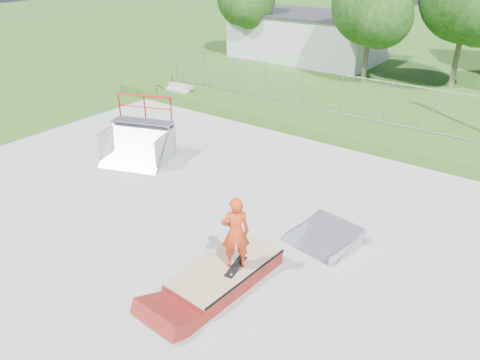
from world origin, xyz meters
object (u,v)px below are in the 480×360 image
(grind_box, at_px, (226,273))
(skater, at_px, (236,235))
(flat_bank_ramp, at_px, (324,237))
(quarter_pipe, at_px, (135,133))

(grind_box, height_order, skater, skater)
(flat_bank_ramp, bearing_deg, grind_box, -104.65)
(grind_box, height_order, flat_bank_ramp, flat_bank_ramp)
(quarter_pipe, height_order, flat_bank_ramp, quarter_pipe)
(grind_box, relative_size, quarter_pipe, 1.27)
(flat_bank_ramp, xyz_separation_m, skater, (-0.99, -2.72, 1.14))
(quarter_pipe, height_order, skater, quarter_pipe)
(flat_bank_ramp, height_order, skater, skater)
(skater, bearing_deg, quarter_pipe, -69.12)
(grind_box, relative_size, flat_bank_ramp, 1.81)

